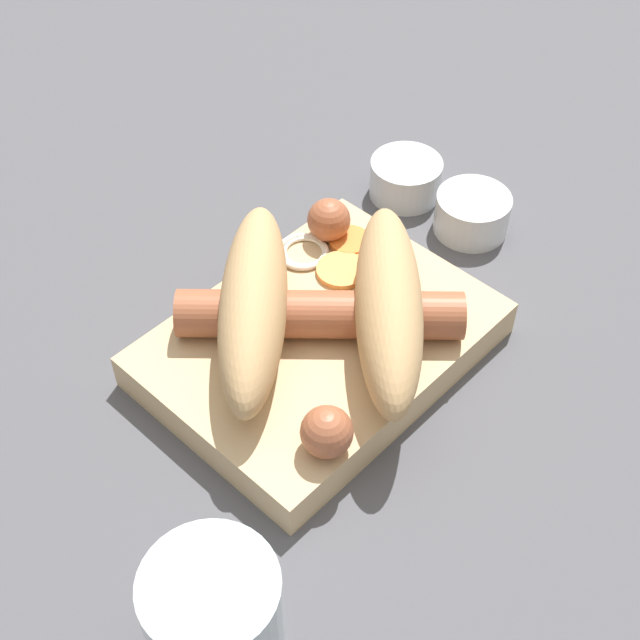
# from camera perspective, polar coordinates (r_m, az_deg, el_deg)

# --- Properties ---
(ground_plane) EXTENTS (3.00, 3.00, 0.00)m
(ground_plane) POSITION_cam_1_polar(r_m,az_deg,el_deg) (0.59, -0.00, -2.41)
(ground_plane) COLOR #4C4C51
(food_tray) EXTENTS (0.21, 0.16, 0.03)m
(food_tray) POSITION_cam_1_polar(r_m,az_deg,el_deg) (0.58, -0.00, -1.56)
(food_tray) COLOR tan
(food_tray) RESTS_ON ground_plane
(bread_roll) EXTENTS (0.21, 0.21, 0.06)m
(bread_roll) POSITION_cam_1_polar(r_m,az_deg,el_deg) (0.54, 0.06, 0.97)
(bread_roll) COLOR tan
(bread_roll) RESTS_ON food_tray
(sausage) EXTENTS (0.16, 0.15, 0.03)m
(sausage) POSITION_cam_1_polar(r_m,az_deg,el_deg) (0.56, 0.51, 0.36)
(sausage) COLOR #9E5638
(sausage) RESTS_ON food_tray
(pickled_veggies) EXTENTS (0.07, 0.07, 0.00)m
(pickled_veggies) POSITION_cam_1_polar(r_m,az_deg,el_deg) (0.61, 0.94, 4.28)
(pickled_veggies) COLOR orange
(pickled_veggies) RESTS_ON food_tray
(condiment_cup_near) EXTENTS (0.06, 0.06, 0.03)m
(condiment_cup_near) POSITION_cam_1_polar(r_m,az_deg,el_deg) (0.68, 9.69, 6.63)
(condiment_cup_near) COLOR silver
(condiment_cup_near) RESTS_ON ground_plane
(condiment_cup_far) EXTENTS (0.06, 0.06, 0.03)m
(condiment_cup_far) POSITION_cam_1_polar(r_m,az_deg,el_deg) (0.70, 5.49, 8.90)
(condiment_cup_far) COLOR silver
(condiment_cup_far) RESTS_ON ground_plane
(drink_glass) EXTENTS (0.06, 0.06, 0.10)m
(drink_glass) POSITION_cam_1_polar(r_m,az_deg,el_deg) (0.44, -6.58, -19.19)
(drink_glass) COLOR silver
(drink_glass) RESTS_ON ground_plane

